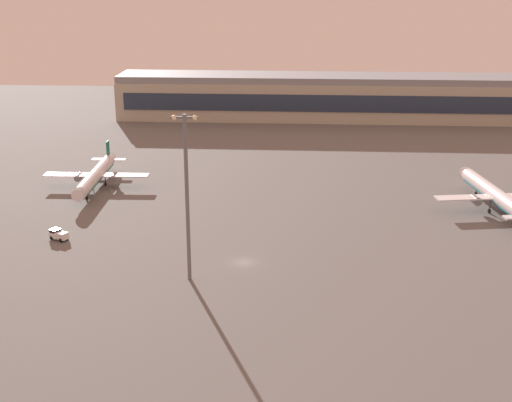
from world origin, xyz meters
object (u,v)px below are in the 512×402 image
Objects in this scene: airplane_terminal_side at (496,196)px; apron_light_west at (187,190)px; baggage_tractor at (59,235)px; airplane_near_gate at (96,175)px.

apron_light_west is (-66.47, -42.98, 13.77)m from airplane_terminal_side.
baggage_tractor is at bearing -174.97° from airplane_terminal_side.
airplane_terminal_side is 1.22× the size of apron_light_west.
airplane_near_gate is 37.19m from baggage_tractor.
airplane_near_gate is at bearing 163.69° from airplane_terminal_side.
airplane_terminal_side is at bearing -47.55° from baggage_tractor.
airplane_terminal_side is 100.43m from baggage_tractor.
airplane_terminal_side is 1.08× the size of airplane_near_gate.
airplane_near_gate is at bearing 120.92° from apron_light_west.
apron_light_west reaches higher than airplane_near_gate.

